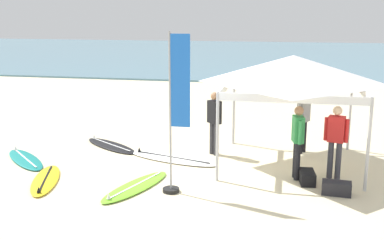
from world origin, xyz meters
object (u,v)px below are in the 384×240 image
(person_black, at_px, (214,119))
(banner_flag, at_px, (176,121))
(person_red, at_px, (336,137))
(surfboard_white, at_px, (172,158))
(surfboard_black, at_px, (111,145))
(person_green, at_px, (298,137))
(gear_bag_by_pole, at_px, (336,188))
(surfboard_lime, at_px, (136,186))
(canopy_tent, at_px, (293,70))
(gear_bag_near_tent, at_px, (307,177))
(surfboard_yellow, at_px, (46,180))
(person_grey, at_px, (303,118))
(surfboard_teal, at_px, (25,159))

(person_black, height_order, banner_flag, banner_flag)
(person_red, bearing_deg, surfboard_white, 170.92)
(surfboard_black, distance_m, person_green, 5.51)
(person_green, bearing_deg, gear_bag_by_pole, -45.03)
(surfboard_black, relative_size, person_red, 1.24)
(person_green, bearing_deg, surfboard_lime, -158.94)
(gear_bag_by_pole, bearing_deg, person_green, 134.97)
(banner_flag, bearing_deg, person_red, 24.94)
(person_black, xyz_separation_m, gear_bag_by_pole, (2.98, -2.33, -0.85))
(canopy_tent, distance_m, gear_bag_near_tent, 2.66)
(surfboard_yellow, bearing_deg, surfboard_lime, 0.50)
(surfboard_white, distance_m, banner_flag, 2.76)
(person_grey, bearing_deg, banner_flag, -127.49)
(surfboard_yellow, distance_m, surfboard_lime, 2.14)
(surfboard_white, distance_m, surfboard_black, 2.18)
(surfboard_lime, relative_size, person_green, 1.35)
(surfboard_white, distance_m, gear_bag_near_tent, 3.56)
(canopy_tent, relative_size, surfboard_lime, 1.45)
(surfboard_lime, xyz_separation_m, gear_bag_by_pole, (4.28, 0.50, 0.10))
(canopy_tent, distance_m, person_red, 1.96)
(surfboard_black, relative_size, gear_bag_near_tent, 3.54)
(surfboard_yellow, relative_size, gear_bag_by_pole, 3.57)
(person_red, xyz_separation_m, person_grey, (-0.67, 1.95, 0.00))
(surfboard_white, distance_m, person_black, 1.53)
(canopy_tent, height_order, surfboard_white, canopy_tent)
(gear_bag_by_pole, bearing_deg, surfboard_teal, 174.01)
(surfboard_white, height_order, gear_bag_by_pole, gear_bag_by_pole)
(person_black, bearing_deg, person_green, -34.76)
(banner_flag, bearing_deg, surfboard_teal, 162.63)
(surfboard_white, height_order, person_red, person_red)
(canopy_tent, xyz_separation_m, banner_flag, (-2.36, -2.49, -0.82))
(surfboard_teal, bearing_deg, gear_bag_by_pole, -5.99)
(surfboard_teal, height_order, person_black, person_black)
(person_black, height_order, gear_bag_near_tent, person_black)
(surfboard_teal, bearing_deg, banner_flag, -17.37)
(surfboard_black, relative_size, gear_bag_by_pole, 3.54)
(person_black, bearing_deg, person_grey, 15.31)
(surfboard_black, bearing_deg, canopy_tent, -6.19)
(surfboard_white, xyz_separation_m, surfboard_black, (-2.02, 0.83, 0.00))
(person_black, relative_size, gear_bag_by_pole, 2.85)
(surfboard_black, distance_m, person_black, 3.17)
(canopy_tent, height_order, gear_bag_by_pole, canopy_tent)
(surfboard_yellow, distance_m, person_black, 4.56)
(surfboard_yellow, bearing_deg, person_red, 13.34)
(surfboard_teal, bearing_deg, surfboard_yellow, -45.69)
(banner_flag, distance_m, gear_bag_near_tent, 3.31)
(canopy_tent, bearing_deg, surfboard_teal, -170.48)
(surfboard_white, height_order, banner_flag, banner_flag)
(surfboard_lime, bearing_deg, canopy_tent, 36.48)
(gear_bag_by_pole, bearing_deg, canopy_tent, 117.10)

